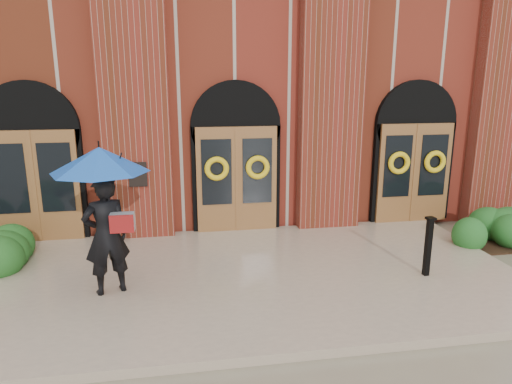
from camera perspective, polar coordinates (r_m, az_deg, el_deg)
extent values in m
plane|color=gray|center=(8.70, -0.07, -11.34)|extent=(90.00, 90.00, 0.00)
cube|color=tan|center=(8.81, -0.23, -10.49)|extent=(10.00, 5.30, 0.15)
cube|color=maroon|center=(16.71, -5.17, 13.20)|extent=(16.00, 12.00, 7.00)
cube|color=black|center=(10.48, -14.56, 2.14)|extent=(0.40, 0.05, 0.55)
cube|color=maroon|center=(10.53, -15.07, 12.32)|extent=(1.50, 0.45, 7.00)
cube|color=maroon|center=(11.06, 9.41, 12.66)|extent=(1.50, 0.45, 7.00)
cube|color=maroon|center=(13.21, 28.63, 11.37)|extent=(1.50, 0.45, 7.00)
cube|color=brown|center=(11.20, -25.91, 0.60)|extent=(1.90, 0.10, 2.50)
cylinder|color=black|center=(11.14, -26.40, 7.03)|extent=(2.10, 0.22, 2.10)
cube|color=brown|center=(10.80, -2.41, 1.57)|extent=(1.90, 0.10, 2.50)
cylinder|color=black|center=(10.74, -2.57, 8.25)|extent=(2.10, 0.22, 2.10)
cube|color=brown|center=(12.18, 19.12, 2.23)|extent=(1.90, 0.10, 2.50)
cylinder|color=black|center=(12.13, 19.28, 8.15)|extent=(2.10, 0.22, 2.10)
torus|color=yellow|center=(10.58, -4.93, 2.92)|extent=(0.57, 0.13, 0.57)
torus|color=yellow|center=(10.69, 0.21, 3.09)|extent=(0.57, 0.13, 0.57)
torus|color=yellow|center=(11.80, 17.45, 3.48)|extent=(0.57, 0.13, 0.57)
torus|color=yellow|center=(12.26, 21.47, 3.53)|extent=(0.57, 0.13, 0.57)
imported|color=black|center=(8.06, -18.22, -5.19)|extent=(0.87, 0.71, 2.05)
cone|color=#164FB1|center=(7.75, -18.94, 3.85)|extent=(2.02, 2.02, 0.41)
cylinder|color=black|center=(7.80, -18.32, -0.11)|extent=(0.02, 0.02, 0.67)
cube|color=#9DA0A2|center=(7.78, -16.36, -3.62)|extent=(0.42, 0.31, 0.30)
cube|color=maroon|center=(7.68, -16.45, -3.87)|extent=(0.37, 0.15, 0.30)
cube|color=black|center=(9.05, 20.69, -6.53)|extent=(0.11, 0.11, 1.09)
cube|color=black|center=(8.87, 21.01, -3.11)|extent=(0.16, 0.16, 0.04)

